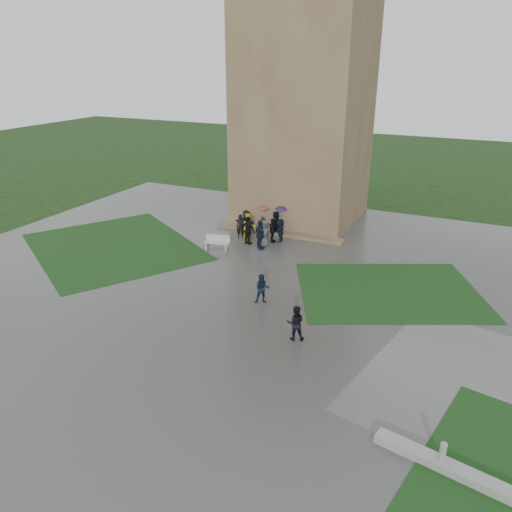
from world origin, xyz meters
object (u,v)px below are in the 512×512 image
at_px(tower, 306,91).
at_px(pedestrian_mid, 262,289).
at_px(pedestrian_near, 296,323).
at_px(bench, 217,242).

relative_size(tower, pedestrian_mid, 12.08).
distance_m(tower, pedestrian_near, 19.28).
relative_size(tower, pedestrian_near, 11.52).
bearing_deg(bench, pedestrian_near, -54.31).
distance_m(bench, pedestrian_mid, 7.72).
bearing_deg(pedestrian_near, bench, -65.15).
xyz_separation_m(bench, pedestrian_near, (8.20, -7.85, 0.31)).
xyz_separation_m(pedestrian_mid, pedestrian_near, (2.66, -2.47, 0.04)).
distance_m(bench, pedestrian_near, 11.35).
bearing_deg(pedestrian_mid, bench, 109.76).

